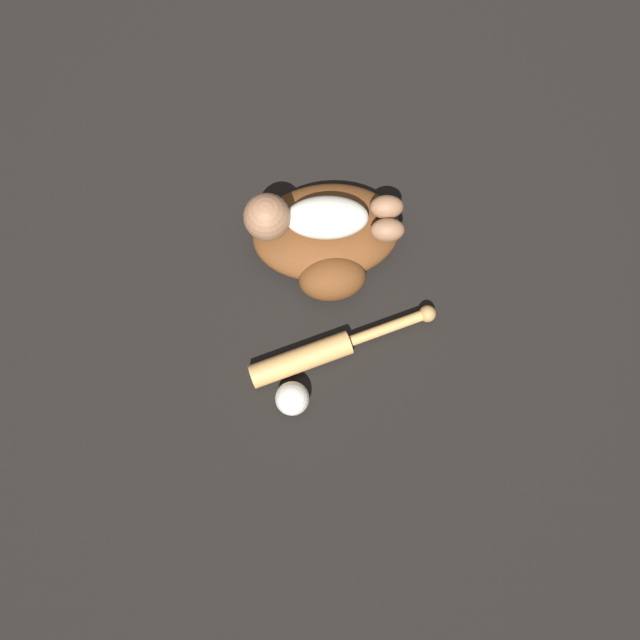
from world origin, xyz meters
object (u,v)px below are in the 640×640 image
Objects in this scene: baseball_glove at (327,239)px; baseball_bat at (321,352)px; baseball at (292,398)px; baby_figure at (312,217)px.

baseball_glove reaches higher than baseball_bat.
baseball_bat is (0.14, 0.22, -0.02)m from baseball_glove.
baseball reaches higher than baseball_bat.
baby_figure is at bearing -125.24° from baseball.
baseball_bat is at bearing 65.47° from baby_figure.
baby_figure is 0.77× the size of baseball_bat.
baby_figure reaches higher than baseball_bat.
baseball is at bearing 49.24° from baseball_glove.
baseball_bat is at bearing -150.11° from baseball.
baby_figure reaches higher than baseball_glove.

